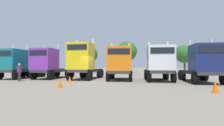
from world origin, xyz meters
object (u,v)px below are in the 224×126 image
Objects in this scene: semi_truck_white at (159,63)px; traffic_cone_far at (70,79)px; semi_truck_teal at (16,64)px; semi_truck_navy at (204,63)px; traffic_cone_mid at (215,87)px; semi_truck_yellow at (83,61)px; semi_truck_purple at (48,64)px; semi_truck_orange at (120,63)px; traffic_cone_near at (60,83)px; visitor_with_camera at (19,71)px.

semi_truck_white reaches higher than traffic_cone_far.
semi_truck_teal is 8.59m from traffic_cone_far.
semi_truck_navy is at bearing 69.55° from semi_truck_white.
semi_truck_yellow is at bearing 148.21° from traffic_cone_mid.
semi_truck_purple reaches higher than semi_truck_teal.
semi_truck_orange is 3.96m from semi_truck_white.
semi_truck_yellow is 0.97× the size of semi_truck_navy.
semi_truck_navy is at bearing 76.60° from semi_truck_orange.
semi_truck_yellow is 3.47m from traffic_cone_far.
traffic_cone_near is at bearing 54.47° from semi_truck_teal.
semi_truck_yellow is at bearing 99.29° from traffic_cone_near.
semi_truck_purple is 10.69× the size of traffic_cone_far.
semi_truck_purple reaches higher than visitor_with_camera.
traffic_cone_near is at bearing 39.12° from semi_truck_purple.
semi_truck_yellow is at bearing -99.03° from semi_truck_navy.
semi_truck_purple is at bearing -98.25° from semi_truck_navy.
visitor_with_camera reaches higher than traffic_cone_near.
semi_truck_teal is 11.13m from traffic_cone_near.
semi_truck_yellow is (8.18, 0.69, 0.23)m from semi_truck_teal.
semi_truck_yellow is 6.40m from visitor_with_camera.
semi_truck_teal is 10.87× the size of traffic_cone_far.
semi_truck_teal reaches higher than visitor_with_camera.
semi_truck_yellow is at bearing -98.28° from semi_truck_orange.
traffic_cone_near is (-7.02, -6.69, -1.50)m from semi_truck_white.
semi_truck_navy is 12.19m from traffic_cone_far.
traffic_cone_mid is 1.26× the size of traffic_cone_far.
semi_truck_white is 0.93× the size of semi_truck_navy.
traffic_cone_mid is (9.87, -0.13, 0.05)m from traffic_cone_near.
semi_truck_white reaches higher than traffic_cone_near.
semi_truck_yellow is at bearing 92.10° from semi_truck_teal.
semi_truck_navy is at bearing 9.91° from traffic_cone_far.
semi_truck_orange is at bearing 34.82° from traffic_cone_far.
visitor_with_camera is 5.44m from traffic_cone_far.
semi_truck_orange reaches higher than traffic_cone_mid.
semi_truck_yellow reaches higher than semi_truck_navy.
semi_truck_white reaches higher than visitor_with_camera.
semi_truck_yellow is 13.01m from traffic_cone_mid.
semi_truck_teal is 1.02× the size of semi_truck_purple.
semi_truck_navy is at bearing 129.12° from visitor_with_camera.
traffic_cone_far is at bearing 107.33° from traffic_cone_near.
semi_truck_teal is at bearing -101.02° from visitor_with_camera.
semi_truck_yellow reaches higher than visitor_with_camera.
semi_truck_orange is 7.41m from traffic_cone_near.
semi_truck_teal is at bearing 147.21° from traffic_cone_near.
traffic_cone_mid is at bearing -19.01° from traffic_cone_far.
semi_truck_orange is 7.77m from semi_truck_navy.
semi_truck_teal is 3.52× the size of visitor_with_camera.
semi_truck_purple is 0.98× the size of semi_truck_yellow.
visitor_with_camera is (-1.01, -3.33, -0.76)m from semi_truck_purple.
traffic_cone_far is (4.38, -3.12, -1.50)m from semi_truck_purple.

